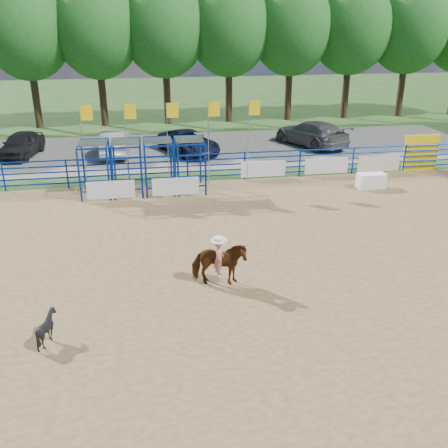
{
  "coord_description": "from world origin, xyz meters",
  "views": [
    {
      "loc": [
        -2.28,
        -14.76,
        7.91
      ],
      "look_at": [
        0.38,
        1.0,
        1.3
      ],
      "focal_mm": 40.0,
      "sensor_mm": 36.0,
      "label": 1
    }
  ],
  "objects_px": {
    "calf": "(47,328)",
    "car_a": "(21,144)",
    "horse_and_rider": "(219,261)",
    "car_d": "(311,133)",
    "announcer_table": "(371,181)",
    "car_c": "(189,142)",
    "car_b": "(115,143)"
  },
  "relations": [
    {
      "from": "calf",
      "to": "car_a",
      "type": "xyz_separation_m",
      "value": [
        -4.54,
        20.19,
        0.31
      ]
    },
    {
      "from": "horse_and_rider",
      "to": "calf",
      "type": "xyz_separation_m",
      "value": [
        -4.9,
        -2.28,
        -0.39
      ]
    },
    {
      "from": "car_d",
      "to": "announcer_table",
      "type": "bearing_deg",
      "value": 66.73
    },
    {
      "from": "calf",
      "to": "car_c",
      "type": "xyz_separation_m",
      "value": [
        5.67,
        19.21,
        0.26
      ]
    },
    {
      "from": "calf",
      "to": "car_c",
      "type": "bearing_deg",
      "value": -44.3
    },
    {
      "from": "announcer_table",
      "to": "car_c",
      "type": "height_order",
      "value": "car_c"
    },
    {
      "from": "announcer_table",
      "to": "car_d",
      "type": "bearing_deg",
      "value": 90.24
    },
    {
      "from": "announcer_table",
      "to": "calf",
      "type": "xyz_separation_m",
      "value": [
        -13.97,
        -10.75,
        0.07
      ]
    },
    {
      "from": "announcer_table",
      "to": "car_a",
      "type": "bearing_deg",
      "value": 152.98
    },
    {
      "from": "horse_and_rider",
      "to": "car_a",
      "type": "relative_size",
      "value": 0.52
    },
    {
      "from": "announcer_table",
      "to": "car_a",
      "type": "distance_m",
      "value": 20.78
    },
    {
      "from": "car_a",
      "to": "car_b",
      "type": "height_order",
      "value": "car_b"
    },
    {
      "from": "car_c",
      "to": "car_a",
      "type": "bearing_deg",
      "value": 152.15
    },
    {
      "from": "calf",
      "to": "car_d",
      "type": "bearing_deg",
      "value": -62.81
    },
    {
      "from": "car_c",
      "to": "announcer_table",
      "type": "bearing_deg",
      "value": -67.93
    },
    {
      "from": "announcer_table",
      "to": "car_b",
      "type": "height_order",
      "value": "car_b"
    },
    {
      "from": "calf",
      "to": "car_d",
      "type": "distance_m",
      "value": 24.33
    },
    {
      "from": "horse_and_rider",
      "to": "car_a",
      "type": "bearing_deg",
      "value": 117.8
    },
    {
      "from": "car_a",
      "to": "car_b",
      "type": "relative_size",
      "value": 0.96
    },
    {
      "from": "announcer_table",
      "to": "calf",
      "type": "bearing_deg",
      "value": -142.43
    },
    {
      "from": "car_d",
      "to": "car_c",
      "type": "bearing_deg",
      "value": -18.47
    },
    {
      "from": "car_b",
      "to": "horse_and_rider",
      "type": "bearing_deg",
      "value": 103.87
    },
    {
      "from": "announcer_table",
      "to": "car_a",
      "type": "height_order",
      "value": "car_a"
    },
    {
      "from": "car_a",
      "to": "car_c",
      "type": "relative_size",
      "value": 0.87
    },
    {
      "from": "car_b",
      "to": "car_d",
      "type": "xyz_separation_m",
      "value": [
        12.78,
        0.36,
        0.06
      ]
    },
    {
      "from": "announcer_table",
      "to": "horse_and_rider",
      "type": "relative_size",
      "value": 0.6
    },
    {
      "from": "car_a",
      "to": "car_d",
      "type": "xyz_separation_m",
      "value": [
        18.47,
        -0.25,
        0.07
      ]
    },
    {
      "from": "car_c",
      "to": "car_d",
      "type": "distance_m",
      "value": 8.3
    },
    {
      "from": "announcer_table",
      "to": "calf",
      "type": "relative_size",
      "value": 1.59
    },
    {
      "from": "calf",
      "to": "car_a",
      "type": "bearing_deg",
      "value": -15.19
    },
    {
      "from": "calf",
      "to": "horse_and_rider",
      "type": "bearing_deg",
      "value": -92.97
    },
    {
      "from": "calf",
      "to": "car_a",
      "type": "height_order",
      "value": "car_a"
    }
  ]
}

